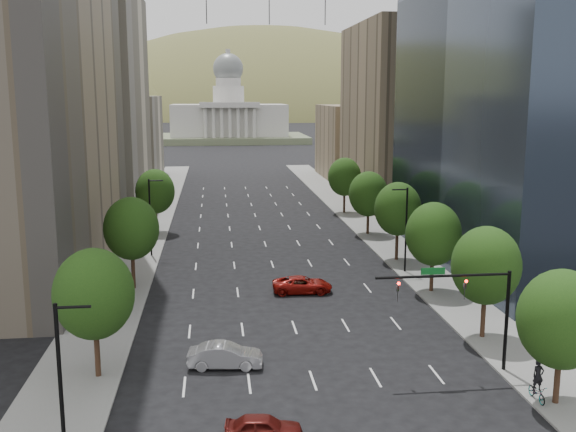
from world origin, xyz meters
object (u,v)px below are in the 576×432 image
object	(u,v)px
car_maroon	(263,428)
car_red_far	(302,285)
traffic_signal	(472,299)
capitol	(229,120)
car_silver	(225,356)
cyclist	(537,387)

from	to	relation	value
car_maroon	car_red_far	world-z (taller)	car_red_far
car_maroon	car_red_far	bearing A→B (deg)	-5.65
traffic_signal	car_red_far	distance (m)	21.52
car_maroon	capitol	bearing A→B (deg)	5.53
car_maroon	car_silver	xyz separation A→B (m)	(-1.87, 9.91, 0.12)
car_maroon	car_silver	world-z (taller)	car_silver
car_silver	cyclist	bearing A→B (deg)	-105.90
car_maroon	cyclist	distance (m)	16.98
car_maroon	car_red_far	xyz separation A→B (m)	(5.67, 26.36, 0.06)
traffic_signal	car_silver	xyz separation A→B (m)	(-16.18, 2.77, -4.34)
capitol	car_maroon	xyz separation A→B (m)	(-3.79, -226.85, -7.86)
car_maroon	cyclist	size ratio (longest dim) A/B	1.65
traffic_signal	car_silver	size ratio (longest dim) A/B	1.80
car_red_far	cyclist	distance (m)	26.29
capitol	car_maroon	size ratio (longest dim) A/B	14.22
cyclist	car_silver	bearing A→B (deg)	157.06
car_silver	cyclist	xyz separation A→B (m)	(18.65, -7.38, 0.17)
car_silver	car_maroon	bearing A→B (deg)	-163.65
traffic_signal	capitol	world-z (taller)	capitol
capitol	car_red_far	xyz separation A→B (m)	(1.88, -200.50, -7.80)
capitol	car_red_far	size ratio (longest dim) A/B	10.69
car_silver	cyclist	distance (m)	20.06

